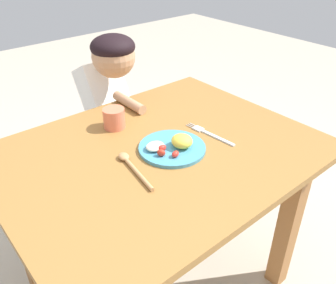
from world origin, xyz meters
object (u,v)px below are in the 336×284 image
Objects in this scene: drinking_cup at (114,118)px; person at (108,124)px; fork at (209,134)px; spoon at (132,166)px; plate at (173,146)px.

drinking_cup is 0.08× the size of person.
person is at bearing 4.48° from fork.
spoon is 0.64m from person.
fork is 0.21× the size of person.
drinking_cup is at bearing 103.94° from plate.
spoon is (-0.17, 0.01, -0.01)m from plate.
drinking_cup is at bearing -12.59° from spoon.
spoon is 2.67× the size of drinking_cup.
spoon is 0.28m from drinking_cup.
plate is 0.17m from fork.
person is (0.08, 0.57, -0.18)m from plate.
fork is 0.34m from spoon.
fork is 2.66× the size of drinking_cup.
drinking_cup reaches higher than plate.
fork is (0.17, -0.01, -0.01)m from plate.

